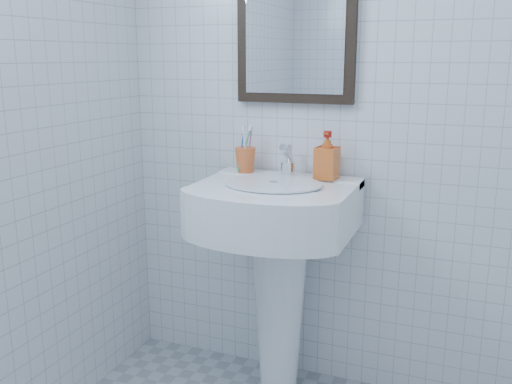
% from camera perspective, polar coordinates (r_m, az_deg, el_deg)
% --- Properties ---
extents(wall_back, '(2.20, 0.02, 2.50)m').
position_cam_1_polar(wall_back, '(2.35, 11.76, 8.76)').
color(wall_back, silver).
rests_on(wall_back, ground).
extents(washbasin, '(0.62, 0.45, 0.95)m').
position_cam_1_polar(washbasin, '(2.36, 2.18, -6.16)').
color(washbasin, white).
rests_on(washbasin, ground).
extents(faucet, '(0.06, 0.13, 0.14)m').
position_cam_1_polar(faucet, '(2.37, 3.17, 2.95)').
color(faucet, silver).
rests_on(faucet, washbasin).
extents(toothbrush_cup, '(0.11, 0.11, 0.11)m').
position_cam_1_polar(toothbrush_cup, '(2.45, -1.07, 3.23)').
color(toothbrush_cup, '#D85A28').
rests_on(toothbrush_cup, washbasin).
extents(soap_dispenser, '(0.10, 0.10, 0.19)m').
position_cam_1_polar(soap_dispenser, '(2.32, 7.12, 3.65)').
color(soap_dispenser, red).
rests_on(soap_dispenser, washbasin).
extents(wall_mirror, '(0.50, 0.04, 0.62)m').
position_cam_1_polar(wall_mirror, '(2.41, 3.97, 16.25)').
color(wall_mirror, black).
rests_on(wall_mirror, wall_back).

